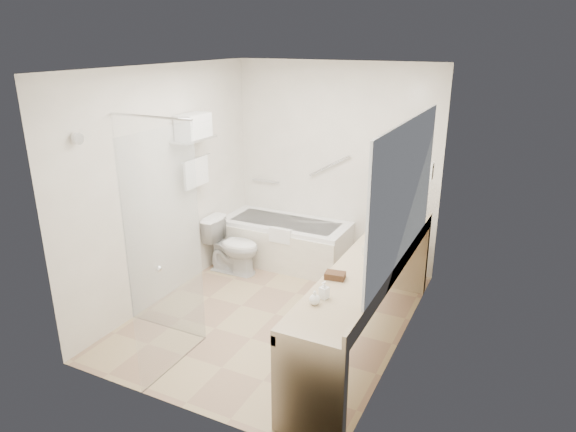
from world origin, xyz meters
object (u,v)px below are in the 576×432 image
at_px(vanity_counter, 368,285).
at_px(toilet, 233,246).
at_px(water_bottle_left, 408,214).
at_px(amenity_basket, 335,275).
at_px(bathtub, 285,242).

relative_size(vanity_counter, toilet, 3.95).
relative_size(toilet, water_bottle_left, 3.59).
xyz_separation_m(vanity_counter, toilet, (-1.97, 0.85, -0.31)).
bearing_deg(amenity_basket, vanity_counter, 67.72).
distance_m(vanity_counter, toilet, 2.17).
relative_size(amenity_basket, water_bottle_left, 0.87).
bearing_deg(toilet, amenity_basket, -126.03).
height_order(vanity_counter, water_bottle_left, water_bottle_left).
bearing_deg(water_bottle_left, bathtub, 174.89).
height_order(toilet, amenity_basket, amenity_basket).
bearing_deg(toilet, water_bottle_left, -79.99).
bearing_deg(water_bottle_left, toilet, -168.73).
distance_m(bathtub, water_bottle_left, 1.70).
xyz_separation_m(vanity_counter, water_bottle_left, (0.03, 1.25, 0.30)).
xyz_separation_m(toilet, water_bottle_left, (2.01, 0.40, 0.60)).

